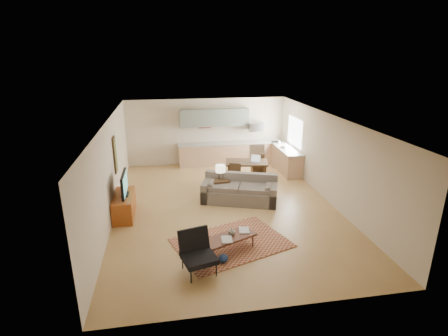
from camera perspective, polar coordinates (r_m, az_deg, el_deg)
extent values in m
plane|color=#A67D47|center=(10.69, 0.27, -6.36)|extent=(9.00, 9.00, 0.00)
plane|color=white|center=(9.86, 0.30, 8.02)|extent=(9.00, 9.00, 0.00)
plane|color=beige|center=(14.50, -2.81, 5.97)|extent=(6.50, 0.00, 6.50)
plane|color=beige|center=(6.18, 7.67, -12.29)|extent=(6.50, 0.00, 6.50)
plane|color=beige|center=(10.18, -18.05, -0.44)|extent=(0.00, 9.00, 9.00)
plane|color=beige|center=(11.20, 16.90, 1.38)|extent=(0.00, 9.00, 9.00)
cube|color=#A5A8AD|center=(14.78, 5.13, 2.56)|extent=(0.62, 0.62, 0.90)
cube|color=#A5A8AD|center=(14.53, 5.23, 6.76)|extent=(0.62, 0.40, 0.35)
cube|color=slate|center=(14.25, -1.55, 8.23)|extent=(2.80, 0.34, 0.70)
cube|color=white|center=(13.79, 11.48, 5.82)|extent=(0.02, 1.40, 1.05)
cube|color=maroon|center=(8.81, 1.20, -12.11)|extent=(3.10, 2.60, 0.02)
imported|color=maroon|center=(8.16, -0.43, -11.67)|extent=(0.29, 0.36, 0.03)
imported|color=navy|center=(8.57, 2.46, -10.11)|extent=(0.35, 0.41, 0.03)
imported|color=black|center=(8.37, 1.25, -10.25)|extent=(0.18, 0.18, 0.18)
imported|color=beige|center=(14.34, 8.99, 4.25)|extent=(0.11, 0.12, 0.19)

